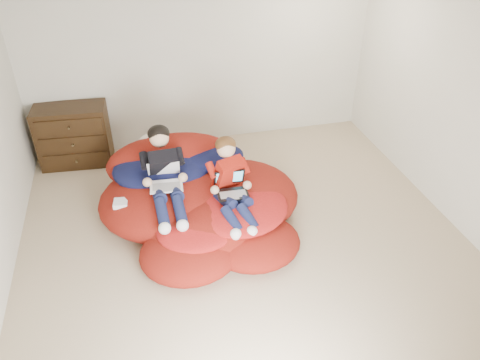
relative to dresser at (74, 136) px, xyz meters
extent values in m
cube|color=tan|center=(1.89, -2.24, -0.56)|extent=(5.10, 5.10, 0.25)
cube|color=beige|center=(1.89, 0.27, 0.82)|extent=(5.10, 0.02, 2.50)
cube|color=beige|center=(1.89, -4.75, 0.82)|extent=(5.10, 0.02, 2.50)
cube|color=beige|center=(4.40, -2.24, 0.82)|extent=(0.02, 5.10, 2.50)
cube|color=white|center=(1.89, -2.24, 2.08)|extent=(5.10, 5.10, 0.02)
cube|color=black|center=(0.00, 0.01, 0.00)|extent=(1.00, 0.56, 0.87)
cube|color=black|center=(0.00, -0.24, -0.26)|extent=(0.87, 0.09, 0.21)
cylinder|color=#4C3F26|center=(0.00, -0.26, -0.26)|extent=(0.03, 0.06, 0.03)
cube|color=black|center=(0.00, -0.24, 0.00)|extent=(0.87, 0.09, 0.21)
cylinder|color=#4C3F26|center=(0.00, -0.26, 0.00)|extent=(0.03, 0.06, 0.03)
cube|color=black|center=(0.00, -0.24, 0.26)|extent=(0.87, 0.09, 0.21)
cylinder|color=#4C3F26|center=(0.00, -0.26, 0.26)|extent=(0.03, 0.06, 0.03)
ellipsoid|color=maroon|center=(1.13, -1.53, -0.21)|extent=(1.68, 1.51, 0.60)
ellipsoid|color=maroon|center=(1.97, -1.62, -0.23)|extent=(1.48, 1.44, 0.54)
ellipsoid|color=maroon|center=(1.55, -2.05, -0.25)|extent=(1.55, 1.24, 0.49)
ellipsoid|color=maroon|center=(1.23, -2.44, -0.29)|extent=(1.08, 0.99, 0.36)
ellipsoid|color=maroon|center=(1.95, -2.43, -0.30)|extent=(1.03, 0.94, 0.34)
ellipsoid|color=maroon|center=(1.25, -0.97, -0.03)|extent=(1.68, 0.74, 0.74)
ellipsoid|color=#11153E|center=(1.10, -1.21, 0.05)|extent=(1.21, 0.99, 0.31)
ellipsoid|color=#11153E|center=(1.69, -1.17, 0.09)|extent=(0.91, 0.64, 0.22)
ellipsoid|color=red|center=(1.86, -2.01, -0.09)|extent=(1.17, 1.17, 0.21)
ellipsoid|color=red|center=(1.35, -2.26, -0.13)|extent=(0.89, 0.80, 0.16)
ellipsoid|color=beige|center=(1.06, -0.83, 0.19)|extent=(0.44, 0.28, 0.28)
cube|color=black|center=(1.10, -1.49, 0.25)|extent=(0.34, 0.41, 0.49)
sphere|color=tan|center=(1.10, -1.35, 0.54)|extent=(0.23, 0.23, 0.23)
ellipsoid|color=black|center=(1.10, -1.33, 0.58)|extent=(0.26, 0.24, 0.19)
cylinder|color=#12183A|center=(1.01, -1.79, 0.08)|extent=(0.16, 0.38, 0.21)
cylinder|color=#12183A|center=(1.01, -2.12, 0.04)|extent=(0.14, 0.36, 0.24)
sphere|color=white|center=(1.01, -2.31, -0.02)|extent=(0.13, 0.13, 0.13)
cylinder|color=#12183A|center=(1.20, -1.79, 0.08)|extent=(0.16, 0.38, 0.21)
cylinder|color=#12183A|center=(1.20, -2.12, 0.04)|extent=(0.14, 0.36, 0.24)
sphere|color=white|center=(1.20, -2.31, -0.02)|extent=(0.13, 0.13, 0.13)
cube|color=#AD1B0F|center=(1.81, -1.79, 0.20)|extent=(0.39, 0.39, 0.48)
sphere|color=tan|center=(1.81, -1.70, 0.49)|extent=(0.21, 0.21, 0.21)
ellipsoid|color=#4B2E14|center=(1.81, -1.68, 0.53)|extent=(0.24, 0.22, 0.18)
cylinder|color=#12183A|center=(1.72, -2.03, 0.01)|extent=(0.24, 0.37, 0.19)
cylinder|color=#12183A|center=(1.72, -2.34, -0.02)|extent=(0.22, 0.35, 0.22)
sphere|color=white|center=(1.72, -2.52, -0.07)|extent=(0.13, 0.13, 0.13)
cylinder|color=#12183A|center=(1.90, -2.03, 0.01)|extent=(0.24, 0.37, 0.19)
cylinder|color=#12183A|center=(1.90, -2.34, -0.02)|extent=(0.22, 0.35, 0.22)
sphere|color=white|center=(1.90, -2.52, -0.07)|extent=(0.13, 0.13, 0.13)
cube|color=white|center=(1.10, -1.78, 0.15)|extent=(0.38, 0.28, 0.01)
cube|color=gray|center=(1.10, -1.79, 0.16)|extent=(0.32, 0.17, 0.00)
cube|color=white|center=(1.10, -1.59, 0.27)|extent=(0.37, 0.16, 0.23)
cube|color=#4586EA|center=(1.10, -1.60, 0.27)|extent=(0.33, 0.13, 0.18)
cube|color=black|center=(1.81, -2.02, 0.08)|extent=(0.36, 0.26, 0.01)
cube|color=gray|center=(1.81, -2.03, 0.09)|extent=(0.30, 0.15, 0.00)
cube|color=black|center=(1.81, -1.85, 0.20)|extent=(0.35, 0.12, 0.23)
cube|color=teal|center=(1.81, -1.86, 0.20)|extent=(0.31, 0.10, 0.18)
cube|color=white|center=(0.58, -1.76, -0.01)|extent=(0.18, 0.18, 0.06)
camera|label=1|loc=(0.85, -6.16, 3.13)|focal=35.00mm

